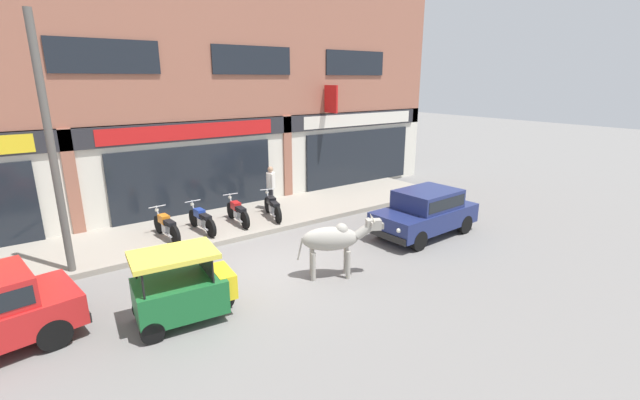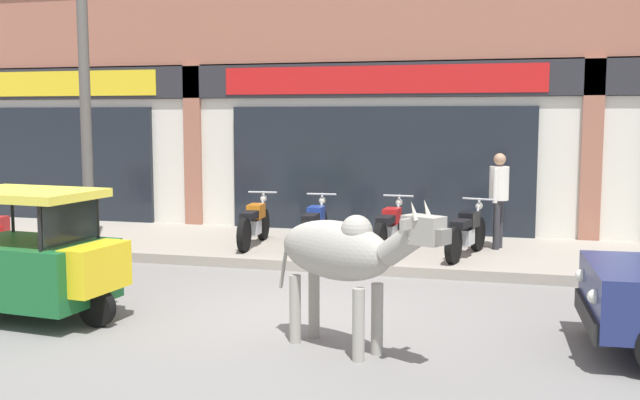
# 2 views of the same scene
# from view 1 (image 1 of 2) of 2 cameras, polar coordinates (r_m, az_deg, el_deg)

# --- Properties ---
(ground_plane) EXTENTS (90.00, 90.00, 0.00)m
(ground_plane) POSITION_cam_1_polar(r_m,az_deg,el_deg) (11.53, -6.09, -8.83)
(ground_plane) COLOR slate
(sidewalk) EXTENTS (19.00, 3.29, 0.16)m
(sidewalk) POSITION_cam_1_polar(r_m,az_deg,el_deg) (14.74, -13.62, -3.27)
(sidewalk) COLOR gray
(sidewalk) RESTS_ON ground
(shop_building) EXTENTS (23.00, 1.40, 9.07)m
(shop_building) POSITION_cam_1_polar(r_m,az_deg,el_deg) (15.76, -17.39, 13.42)
(shop_building) COLOR #9E604C
(shop_building) RESTS_ON ground
(cow) EXTENTS (1.95, 1.26, 1.61)m
(cow) POSITION_cam_1_polar(r_m,az_deg,el_deg) (10.54, 1.90, -5.23)
(cow) COLOR #9E998E
(cow) RESTS_ON ground
(car_1) EXTENTS (3.67, 1.76, 1.46)m
(car_1) POSITION_cam_1_polar(r_m,az_deg,el_deg) (13.85, 13.91, -1.33)
(car_1) COLOR black
(car_1) RESTS_ON ground
(auto_rickshaw) EXTENTS (2.04, 1.32, 1.52)m
(auto_rickshaw) POSITION_cam_1_polar(r_m,az_deg,el_deg) (9.28, -17.77, -11.44)
(auto_rickshaw) COLOR black
(auto_rickshaw) RESTS_ON ground
(motorcycle_0) EXTENTS (0.52, 1.81, 0.88)m
(motorcycle_0) POSITION_cam_1_polar(r_m,az_deg,el_deg) (13.64, -19.82, -3.29)
(motorcycle_0) COLOR black
(motorcycle_0) RESTS_ON sidewalk
(motorcycle_1) EXTENTS (0.52, 1.81, 0.88)m
(motorcycle_1) POSITION_cam_1_polar(r_m,az_deg,el_deg) (13.90, -15.49, -2.55)
(motorcycle_1) COLOR black
(motorcycle_1) RESTS_ON sidewalk
(motorcycle_2) EXTENTS (0.52, 1.81, 0.88)m
(motorcycle_2) POSITION_cam_1_polar(r_m,az_deg,el_deg) (14.42, -10.93, -1.59)
(motorcycle_2) COLOR black
(motorcycle_2) RESTS_ON sidewalk
(motorcycle_3) EXTENTS (0.68, 1.78, 0.88)m
(motorcycle_3) POSITION_cam_1_polar(r_m,az_deg,el_deg) (14.83, -6.35, -0.90)
(motorcycle_3) COLOR black
(motorcycle_3) RESTS_ON sidewalk
(pedestrian) EXTENTS (0.32, 0.49, 1.60)m
(pedestrian) POSITION_cam_1_polar(r_m,az_deg,el_deg) (15.64, -6.57, 2.25)
(pedestrian) COLOR #2D2D33
(pedestrian) RESTS_ON sidewalk
(utility_pole) EXTENTS (0.18, 0.18, 6.11)m
(utility_pole) POSITION_cam_1_polar(r_m,az_deg,el_deg) (11.77, -32.18, 5.71)
(utility_pole) COLOR #595651
(utility_pole) RESTS_ON sidewalk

